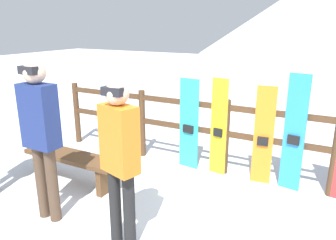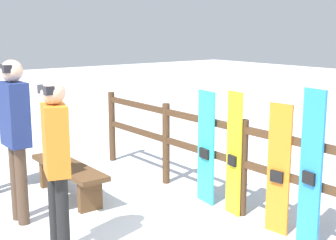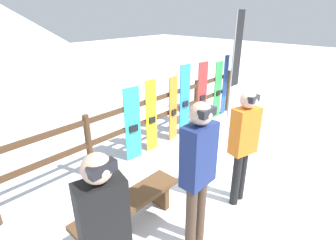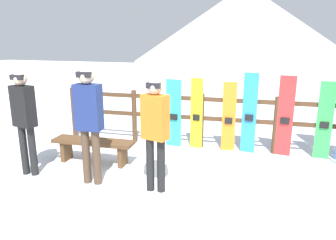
# 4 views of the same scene
# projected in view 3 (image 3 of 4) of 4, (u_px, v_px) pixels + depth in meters

# --- Properties ---
(ground_plane) EXTENTS (40.00, 40.00, 0.00)m
(ground_plane) POSITION_uv_depth(u_px,v_px,m) (225.00, 179.00, 4.33)
(ground_plane) COLOR white
(fence) EXTENTS (5.81, 0.10, 1.11)m
(fence) POSITION_uv_depth(u_px,v_px,m) (153.00, 116.00, 5.12)
(fence) COLOR #4C331E
(fence) RESTS_ON ground
(bench) EXTENTS (1.47, 0.36, 0.43)m
(bench) POSITION_uv_depth(u_px,v_px,m) (129.00, 207.00, 3.26)
(bench) COLOR brown
(bench) RESTS_ON ground
(person_navy) EXTENTS (0.39, 0.23, 1.78)m
(person_navy) POSITION_uv_depth(u_px,v_px,m) (198.00, 167.00, 2.75)
(person_navy) COLOR #4C3828
(person_navy) RESTS_ON ground
(person_black) EXTENTS (0.40, 0.29, 1.70)m
(person_black) POSITION_uv_depth(u_px,v_px,m) (105.00, 232.00, 2.01)
(person_black) COLOR black
(person_black) RESTS_ON ground
(person_orange) EXTENTS (0.41, 0.30, 1.66)m
(person_orange) POSITION_uv_depth(u_px,v_px,m) (244.00, 140.00, 3.48)
(person_orange) COLOR black
(person_orange) RESTS_ON ground
(snowboard_cyan) EXTENTS (0.32, 0.09, 1.38)m
(snowboard_cyan) POSITION_uv_depth(u_px,v_px,m) (133.00, 125.00, 4.69)
(snowboard_cyan) COLOR #2DBFCC
(snowboard_cyan) RESTS_ON ground
(snowboard_yellow) EXTENTS (0.24, 0.08, 1.42)m
(snowboard_yellow) POSITION_uv_depth(u_px,v_px,m) (151.00, 117.00, 5.00)
(snowboard_yellow) COLOR yellow
(snowboard_yellow) RESTS_ON ground
(snowboard_orange) EXTENTS (0.26, 0.08, 1.37)m
(snowboard_orange) POSITION_uv_depth(u_px,v_px,m) (173.00, 109.00, 5.45)
(snowboard_orange) COLOR orange
(snowboard_orange) RESTS_ON ground
(snowboard_blue) EXTENTS (0.27, 0.09, 1.55)m
(snowboard_blue) POSITION_uv_depth(u_px,v_px,m) (185.00, 101.00, 5.67)
(snowboard_blue) COLOR #288CE0
(snowboard_blue) RESTS_ON ground
(snowboard_red) EXTENTS (0.29, 0.09, 1.52)m
(snowboard_red) POSITION_uv_depth(u_px,v_px,m) (202.00, 95.00, 6.12)
(snowboard_red) COLOR red
(snowboard_red) RESTS_ON ground
(snowboard_green) EXTENTS (0.27, 0.06, 1.44)m
(snowboard_green) POSITION_uv_depth(u_px,v_px,m) (218.00, 90.00, 6.61)
(snowboard_green) COLOR green
(snowboard_green) RESTS_ON ground
(ski_pair_blue) EXTENTS (0.20, 0.02, 1.55)m
(ski_pair_blue) POSITION_uv_depth(u_px,v_px,m) (225.00, 85.00, 6.82)
(ski_pair_blue) COLOR blue
(ski_pair_blue) RESTS_ON ground
(rental_flag) EXTENTS (0.40, 0.04, 2.60)m
(rental_flag) POSITION_uv_depth(u_px,v_px,m) (236.00, 56.00, 6.40)
(rental_flag) COLOR #99999E
(rental_flag) RESTS_ON ground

